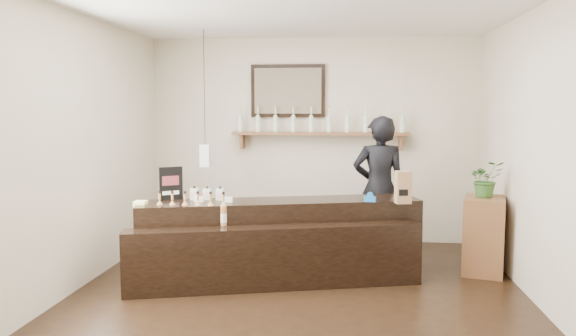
% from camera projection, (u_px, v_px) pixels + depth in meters
% --- Properties ---
extents(ground, '(5.00, 5.00, 0.00)m').
position_uv_depth(ground, '(297.00, 299.00, 5.44)').
color(ground, black).
rests_on(ground, ground).
extents(room_shell, '(5.00, 5.00, 5.00)m').
position_uv_depth(room_shell, '(297.00, 123.00, 5.26)').
color(room_shell, beige).
rests_on(room_shell, ground).
extents(back_wall_decor, '(2.66, 0.96, 1.69)m').
position_uv_depth(back_wall_decor, '(301.00, 114.00, 7.62)').
color(back_wall_decor, brown).
rests_on(back_wall_decor, ground).
extents(counter, '(3.07, 1.58, 1.00)m').
position_uv_depth(counter, '(278.00, 243.00, 6.00)').
color(counter, black).
rests_on(counter, ground).
extents(promo_sign, '(0.22, 0.16, 0.36)m').
position_uv_depth(promo_sign, '(171.00, 183.00, 6.09)').
color(promo_sign, black).
rests_on(promo_sign, counter).
extents(paper_bag, '(0.18, 0.15, 0.34)m').
position_uv_depth(paper_bag, '(403.00, 187.00, 5.85)').
color(paper_bag, '#A5734F').
rests_on(paper_bag, counter).
extents(tape_dispenser, '(0.13, 0.07, 0.11)m').
position_uv_depth(tape_dispenser, '(370.00, 198.00, 5.96)').
color(tape_dispenser, '#1969B4').
rests_on(tape_dispenser, counter).
extents(side_cabinet, '(0.56, 0.68, 0.86)m').
position_uv_depth(side_cabinet, '(484.00, 235.00, 6.27)').
color(side_cabinet, brown).
rests_on(side_cabinet, ground).
extents(potted_plant, '(0.42, 0.38, 0.41)m').
position_uv_depth(potted_plant, '(486.00, 179.00, 6.21)').
color(potted_plant, '#325F26').
rests_on(potted_plant, side_cabinet).
extents(shopkeeper, '(0.76, 0.54, 1.98)m').
position_uv_depth(shopkeeper, '(379.00, 179.00, 6.78)').
color(shopkeeper, black).
rests_on(shopkeeper, ground).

